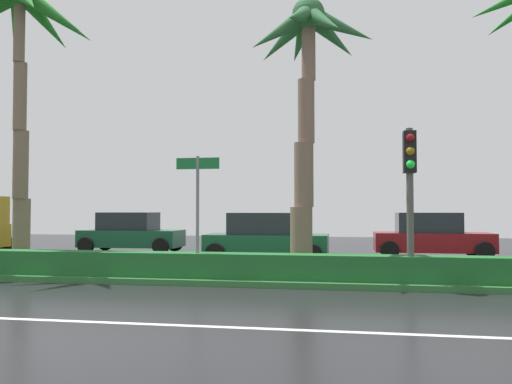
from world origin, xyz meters
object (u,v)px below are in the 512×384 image
palm_tree_centre_left (307,62)px  car_in_traffic_second (266,238)px  palm_tree_mid_left (20,33)px  car_in_traffic_third (431,236)px  traffic_signal_median_right (410,176)px  car_in_traffic_leading (131,233)px  street_name_sign (198,199)px

palm_tree_centre_left → car_in_traffic_second: (-1.78, 4.05, -5.04)m
palm_tree_mid_left → car_in_traffic_third: 15.67m
traffic_signal_median_right → car_in_traffic_leading: traffic_signal_median_right is taller
car_in_traffic_leading → palm_tree_centre_left: bearing=-40.8°
palm_tree_mid_left → street_name_sign: (5.78, -1.21, -4.95)m
traffic_signal_median_right → car_in_traffic_third: bearing=78.1°
street_name_sign → traffic_signal_median_right: bearing=-1.5°
palm_tree_mid_left → car_in_traffic_third: bearing=28.9°
traffic_signal_median_right → car_in_traffic_second: (-4.25, 5.86, -1.77)m
car_in_traffic_leading → car_in_traffic_second: 7.02m
car_in_traffic_second → traffic_signal_median_right: bearing=-54.1°
car_in_traffic_leading → car_in_traffic_third: size_ratio=1.00×
palm_tree_mid_left → car_in_traffic_leading: bearing=88.1°
palm_tree_mid_left → car_in_traffic_second: 10.12m
car_in_traffic_second → street_name_sign: bearing=-98.2°
car_in_traffic_second → car_in_traffic_third: 6.47m
palm_tree_centre_left → car_in_traffic_second: bearing=113.8°
car_in_traffic_second → car_in_traffic_third: (5.99, 2.44, 0.00)m
street_name_sign → car_in_traffic_leading: size_ratio=0.70×
palm_tree_mid_left → palm_tree_centre_left: palm_tree_mid_left is taller
car_in_traffic_second → car_in_traffic_third: bearing=22.2°
palm_tree_mid_left → car_in_traffic_third: palm_tree_mid_left is taller
palm_tree_centre_left → traffic_signal_median_right: size_ratio=2.12×
palm_tree_mid_left → palm_tree_centre_left: 8.48m
palm_tree_centre_left → car_in_traffic_third: palm_tree_centre_left is taller
street_name_sign → car_in_traffic_third: size_ratio=0.70×
palm_tree_centre_left → traffic_signal_median_right: 4.48m
traffic_signal_median_right → car_in_traffic_second: size_ratio=0.82×
car_in_traffic_third → car_in_traffic_second: bearing=-157.8°
palm_tree_mid_left → car_in_traffic_leading: palm_tree_mid_left is taller
palm_tree_centre_left → car_in_traffic_leading: palm_tree_centre_left is taller
traffic_signal_median_right → street_name_sign: bearing=178.5°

